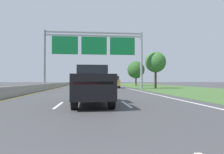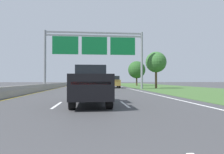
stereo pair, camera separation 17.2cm
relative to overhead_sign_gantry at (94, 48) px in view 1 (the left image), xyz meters
The scene contains 12 objects.
ground_plane 8.11m from the overhead_sign_gantry, 93.33° to the left, with size 220.00×220.00×0.00m, color #3D3D3F.
lane_striping 7.82m from the overhead_sign_gantry, 93.66° to the left, with size 11.96×106.00×0.01m.
grass_verge_right 15.87m from the overhead_sign_gantry, 20.67° to the left, with size 14.00×110.00×0.02m, color #3D602D.
median_barrier_concrete 10.44m from the overhead_sign_gantry, 143.26° to the left, with size 0.60×110.00×0.85m.
overhead_sign_gantry is the anchor object (origin of this frame).
pickup_truck_black 19.89m from the overhead_sign_gantry, 91.02° to the right, with size 2.10×5.44×2.20m.
car_silver_centre_lane_sedan 9.51m from the overhead_sign_gantry, 92.71° to the right, with size 1.94×4.45×1.57m.
car_gold_right_lane_suv 8.37m from the overhead_sign_gantry, 57.12° to the left, with size 1.96×4.72×2.11m.
car_darkgreen_right_lane_sedan 19.54m from the overhead_sign_gantry, 80.33° to the left, with size 1.89×4.43×1.57m.
car_white_centre_lane_sedan 9.99m from the overhead_sign_gantry, 90.86° to the left, with size 1.91×4.44×1.57m.
roadside_tree_mid 10.48m from the overhead_sign_gantry, ahead, with size 3.42×3.42×6.07m.
roadside_tree_far 20.99m from the overhead_sign_gantry, 59.72° to the left, with size 4.26×4.26×6.08m.
Camera 1 is at (-0.09, -0.52, 1.34)m, focal length 32.05 mm.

